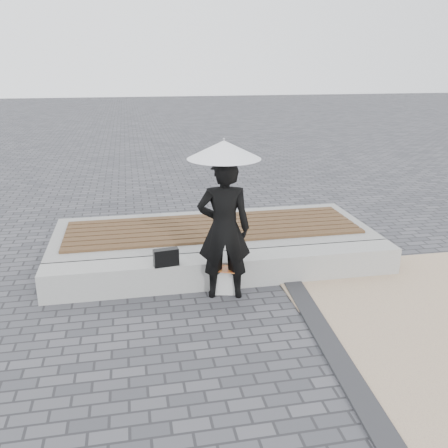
{
  "coord_description": "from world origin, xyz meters",
  "views": [
    {
      "loc": [
        -1.25,
        -4.55,
        2.96
      ],
      "look_at": [
        -0.13,
        1.22,
        1.0
      ],
      "focal_mm": 39.33,
      "sensor_mm": 36.0,
      "label": 1
    }
  ],
  "objects": [
    {
      "name": "canvas_tote",
      "position": [
        -0.1,
        1.29,
        0.18
      ],
      "size": [
        0.37,
        0.22,
        0.37
      ],
      "primitive_type": "cube",
      "rotation": [
        0.0,
        0.0,
        -0.21
      ],
      "color": "silver",
      "rests_on": "ground"
    },
    {
      "name": "magazine",
      "position": [
        -0.1,
        1.24,
        0.37
      ],
      "size": [
        0.38,
        0.34,
        0.01
      ],
      "primitive_type": "cube",
      "rotation": [
        0.0,
        0.0,
        -0.42
      ],
      "color": "red",
      "rests_on": "canvas_tote"
    },
    {
      "name": "seating_ledge",
      "position": [
        0.0,
        1.6,
        0.2
      ],
      "size": [
        5.0,
        0.45,
        0.4
      ],
      "primitive_type": "cube",
      "color": "#A8A8A2",
      "rests_on": "ground"
    },
    {
      "name": "ground",
      "position": [
        0.0,
        0.0,
        0.0
      ],
      "size": [
        80.0,
        80.0,
        0.0
      ],
      "primitive_type": "plane",
      "color": "#4D4C52",
      "rests_on": "ground"
    },
    {
      "name": "parasol",
      "position": [
        -0.13,
        1.22,
        1.95
      ],
      "size": [
        0.91,
        0.91,
        1.16
      ],
      "rotation": [
        0.0,
        0.0,
        -0.35
      ],
      "color": "#A4A4A9",
      "rests_on": "ground"
    },
    {
      "name": "handbag",
      "position": [
        -0.86,
        1.44,
        0.52
      ],
      "size": [
        0.34,
        0.16,
        0.23
      ],
      "primitive_type": "cube",
      "rotation": [
        0.0,
        0.0,
        0.15
      ],
      "color": "black",
      "rests_on": "seating_ledge"
    },
    {
      "name": "timber_platform",
      "position": [
        0.0,
        2.8,
        0.2
      ],
      "size": [
        5.0,
        2.0,
        0.4
      ],
      "primitive_type": "cube",
      "color": "#989893",
      "rests_on": "ground"
    },
    {
      "name": "timber_decking",
      "position": [
        0.0,
        2.8,
        0.42
      ],
      "size": [
        4.6,
        1.4,
        0.04
      ],
      "primitive_type": null,
      "color": "brown",
      "rests_on": "timber_platform"
    },
    {
      "name": "woman",
      "position": [
        -0.13,
        1.22,
        0.93
      ],
      "size": [
        0.74,
        0.54,
        1.86
      ],
      "primitive_type": "imported",
      "rotation": [
        0.0,
        0.0,
        2.99
      ],
      "color": "black",
      "rests_on": "ground"
    },
    {
      "name": "edging_band",
      "position": [
        0.75,
        -0.5,
        0.02
      ],
      "size": [
        0.61,
        5.2,
        0.04
      ],
      "primitive_type": "cube",
      "rotation": [
        0.0,
        0.0,
        -0.07
      ],
      "color": "#2D2D2F",
      "rests_on": "ground"
    }
  ]
}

